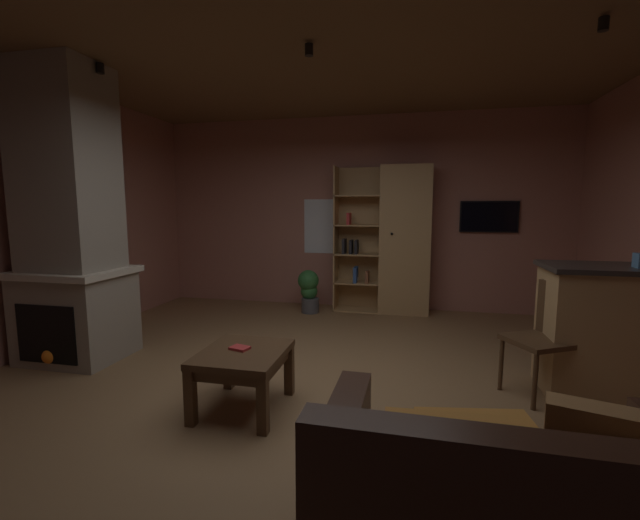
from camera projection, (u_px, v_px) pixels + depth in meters
name	position (u px, v px, depth m)	size (l,w,h in m)	color
floor	(310.00, 392.00, 3.44)	(6.04, 6.11, 0.02)	olive
wall_back	(358.00, 213.00, 6.24)	(6.16, 0.06, 2.86)	#AD7060
ceiling	(309.00, 25.00, 3.07)	(6.04, 6.11, 0.02)	brown
window_pane_back	(327.00, 226.00, 6.34)	(0.71, 0.01, 0.83)	white
stone_fireplace	(70.00, 230.00, 4.04)	(0.99, 0.84, 2.86)	gray
bookshelf_cabinet	(398.00, 241.00, 5.89)	(1.36, 0.41, 2.10)	tan
kitchen_bar_counter	(638.00, 332.00, 3.27)	(1.43, 0.61, 1.06)	tan
coffee_table	(243.00, 362.00, 3.09)	(0.61, 0.70, 0.45)	#4C331E
table_book_0	(240.00, 348.00, 3.11)	(0.14, 0.10, 0.02)	#B22D2D
dining_chair	(546.00, 332.00, 3.29)	(0.57, 0.57, 0.92)	#4C331E
potted_floor_plant	(309.00, 289.00, 5.99)	(0.32, 0.31, 0.62)	#4C4C51
wall_mounted_tv	(489.00, 217.00, 5.79)	(0.78, 0.06, 0.44)	black
track_light_spot_0	(100.00, 68.00, 3.79)	(0.07, 0.07, 0.09)	black
track_light_spot_1	(309.00, 50.00, 3.35)	(0.07, 0.07, 0.09)	black
track_light_spot_2	(604.00, 24.00, 2.88)	(0.07, 0.07, 0.09)	black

